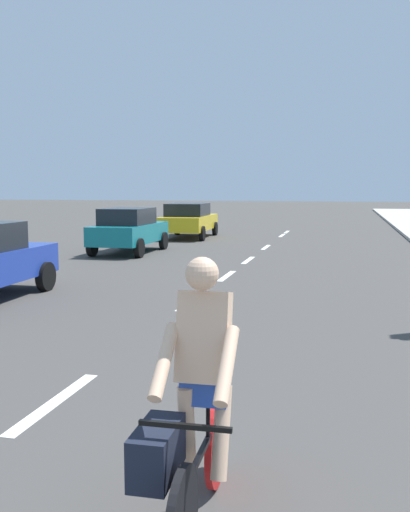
# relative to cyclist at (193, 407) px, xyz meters

# --- Properties ---
(ground_plane) EXTENTS (160.00, 160.00, 0.00)m
(ground_plane) POSITION_rel_cyclist_xyz_m (-2.01, 16.07, -0.83)
(ground_plane) COLOR #423F3D
(lane_stripe_2) EXTENTS (0.16, 1.80, 0.01)m
(lane_stripe_2) POSITION_rel_cyclist_xyz_m (-2.01, 1.80, -0.83)
(lane_stripe_2) COLOR white
(lane_stripe_2) RESTS_ON ground
(lane_stripe_3) EXTENTS (0.16, 1.80, 0.01)m
(lane_stripe_3) POSITION_rel_cyclist_xyz_m (-2.01, 7.31, -0.83)
(lane_stripe_3) COLOR white
(lane_stripe_3) RESTS_ON ground
(lane_stripe_4) EXTENTS (0.16, 1.80, 0.01)m
(lane_stripe_4) POSITION_rel_cyclist_xyz_m (-2.01, 10.79, -0.83)
(lane_stripe_4) COLOR white
(lane_stripe_4) RESTS_ON ground
(lane_stripe_5) EXTENTS (0.16, 1.80, 0.01)m
(lane_stripe_5) POSITION_rel_cyclist_xyz_m (-2.01, 14.14, -0.83)
(lane_stripe_5) COLOR white
(lane_stripe_5) RESTS_ON ground
(lane_stripe_6) EXTENTS (0.16, 1.80, 0.01)m
(lane_stripe_6) POSITION_rel_cyclist_xyz_m (-2.01, 18.19, -0.83)
(lane_stripe_6) COLOR white
(lane_stripe_6) RESTS_ON ground
(lane_stripe_7) EXTENTS (0.16, 1.80, 0.01)m
(lane_stripe_7) POSITION_rel_cyclist_xyz_m (-2.01, 23.82, -0.83)
(lane_stripe_7) COLOR white
(lane_stripe_7) RESTS_ON ground
(lane_stripe_8) EXTENTS (0.16, 1.80, 0.01)m
(lane_stripe_8) POSITION_rel_cyclist_xyz_m (-2.01, 26.05, -0.83)
(lane_stripe_8) COLOR white
(lane_stripe_8) RESTS_ON ground
(cyclist) EXTENTS (0.63, 1.71, 1.82)m
(cyclist) POSITION_rel_cyclist_xyz_m (0.00, 0.00, 0.00)
(cyclist) COLOR black
(cyclist) RESTS_ON ground
(parked_car_teal) EXTENTS (1.87, 3.95, 1.57)m
(parked_car_teal) POSITION_rel_cyclist_xyz_m (-6.40, 15.18, 0.01)
(parked_car_teal) COLOR #14727A
(parked_car_teal) RESTS_ON ground
(parked_car_yellow) EXTENTS (2.21, 4.53, 1.57)m
(parked_car_yellow) POSITION_rel_cyclist_xyz_m (-6.02, 21.59, 0.01)
(parked_car_yellow) COLOR gold
(parked_car_yellow) RESTS_ON ground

